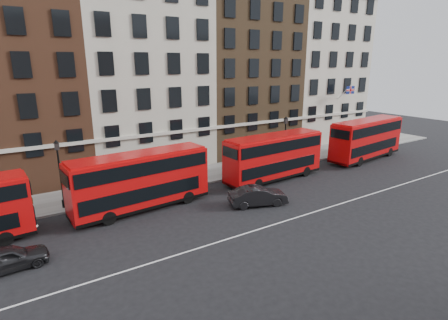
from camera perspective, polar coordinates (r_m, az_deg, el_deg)
ground at (r=25.41m, az=1.84°, el=-9.85°), size 120.00×120.00×0.00m
pavement at (r=33.93m, az=-8.22°, el=-3.20°), size 80.00×5.00×0.15m
kerb at (r=31.78m, az=-6.34°, el=-4.43°), size 80.00×0.30×0.16m
road_centre_line at (r=23.95m, az=4.60°, el=-11.54°), size 70.00×0.12×0.01m
building_terrace at (r=38.92m, az=-13.90°, el=14.16°), size 64.00×11.95×22.00m
bus_b at (r=27.12m, az=-13.50°, el=-3.16°), size 10.78×3.41×4.46m
bus_c at (r=33.48m, az=8.14°, el=0.64°), size 10.62×3.15×4.41m
bus_d at (r=43.61m, az=22.22°, el=3.31°), size 11.33×3.94×4.66m
car_rear at (r=22.87m, az=-31.82°, el=-13.51°), size 4.10×1.82×1.37m
car_front at (r=27.85m, az=5.58°, el=-5.86°), size 4.89×3.00×1.52m
lamp_post_left at (r=28.93m, az=-25.21°, el=-1.64°), size 0.44×0.44×5.33m
lamp_post_right at (r=37.96m, az=9.93°, el=3.45°), size 0.44×0.44×5.33m
traffic_light at (r=45.92m, az=20.32°, el=3.99°), size 0.25×0.45×3.27m
iron_railings at (r=35.68m, az=-9.72°, el=-1.35°), size 6.60×0.06×1.00m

